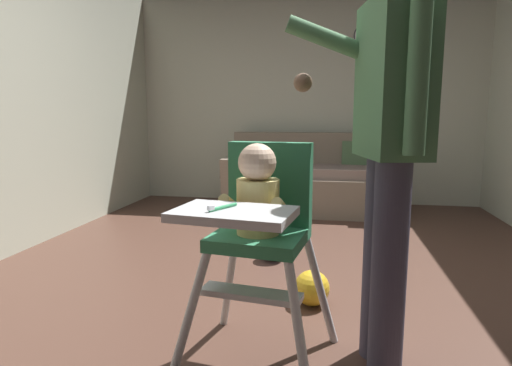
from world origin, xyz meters
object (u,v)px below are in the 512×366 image
high_chair (260,214)px  adult_standing (389,141)px  toy_ball (312,288)px  wall_clock (366,35)px  couch (307,180)px  toy_ball_second (273,248)px

high_chair → adult_standing: (0.50, 0.10, 0.29)m
toy_ball → wall_clock: 3.52m
high_chair → toy_ball: size_ratio=4.80×
couch → adult_standing: (0.48, -2.99, 0.61)m
toy_ball_second → toy_ball: bearing=-65.6°
toy_ball → toy_ball_second: size_ratio=1.03×
adult_standing → toy_ball: bearing=-70.4°
high_chair → toy_ball: (0.19, 0.61, -0.56)m
couch → adult_standing: bearing=9.2°
adult_standing → toy_ball: (-0.31, 0.51, -0.85)m
toy_ball_second → wall_clock: 3.03m
couch → toy_ball: size_ratio=8.88×
high_chair → wall_clock: 3.85m
toy_ball → adult_standing: bearing=-59.1°
toy_ball_second → wall_clock: (0.76, 2.25, 1.87)m
high_chair → adult_standing: bearing=108.9°
couch → toy_ball: (0.18, -2.47, -0.23)m
adult_standing → toy_ball: adult_standing is taller
couch → wall_clock: size_ratio=6.51×
adult_standing → couch: bearing=-92.1°
couch → toy_ball_second: (-0.14, -1.78, -0.24)m
adult_standing → high_chair: bearing=-0.4°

